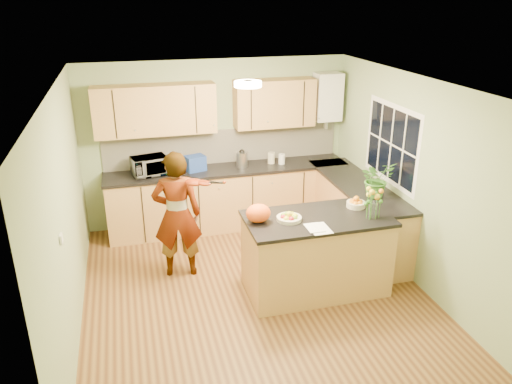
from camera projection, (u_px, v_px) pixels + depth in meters
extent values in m
plane|color=#543018|center=(255.00, 293.00, 6.03)|extent=(4.50, 4.50, 0.00)
cube|color=silver|center=(255.00, 85.00, 5.10)|extent=(4.00, 4.50, 0.02)
cube|color=#95AD7B|center=(217.00, 143.00, 7.58)|extent=(4.00, 0.02, 2.50)
cube|color=#95AD7B|center=(336.00, 315.00, 3.54)|extent=(4.00, 0.02, 2.50)
cube|color=#95AD7B|center=(66.00, 217.00, 5.08)|extent=(0.02, 4.50, 2.50)
cube|color=#95AD7B|center=(414.00, 181.00, 6.04)|extent=(0.02, 4.50, 2.50)
cube|color=#B07946|center=(229.00, 198.00, 7.63)|extent=(3.60, 0.60, 0.90)
cube|color=black|center=(228.00, 169.00, 7.45)|extent=(3.64, 0.62, 0.04)
cube|color=#B07946|center=(356.00, 216.00, 7.03)|extent=(0.60, 2.20, 0.90)
cube|color=black|center=(358.00, 185.00, 6.85)|extent=(0.62, 2.24, 0.04)
cube|color=beige|center=(224.00, 146.00, 7.61)|extent=(3.60, 0.02, 0.52)
cube|color=#B07946|center=(155.00, 110.00, 6.99)|extent=(1.70, 0.34, 0.70)
cube|color=#B07946|center=(274.00, 103.00, 7.41)|extent=(1.20, 0.34, 0.70)
cube|color=white|center=(327.00, 97.00, 7.60)|extent=(0.40, 0.30, 0.72)
cylinder|color=#B1B1B5|center=(326.00, 122.00, 7.75)|extent=(0.06, 0.06, 0.20)
cube|color=white|center=(392.00, 144.00, 6.47)|extent=(0.01, 1.30, 1.05)
cube|color=black|center=(391.00, 144.00, 6.47)|extent=(0.01, 1.18, 0.92)
cube|color=white|center=(61.00, 239.00, 4.53)|extent=(0.02, 0.09, 0.09)
cylinder|color=#FFEABF|center=(248.00, 84.00, 5.38)|extent=(0.30, 0.30, 0.06)
cylinder|color=white|center=(248.00, 81.00, 5.37)|extent=(0.10, 0.10, 0.02)
cube|color=#B07946|center=(316.00, 255.00, 5.95)|extent=(1.64, 0.82, 0.93)
cube|color=black|center=(318.00, 218.00, 5.77)|extent=(1.69, 0.86, 0.04)
cylinder|color=beige|center=(289.00, 218.00, 5.67)|extent=(0.29, 0.29, 0.04)
cylinder|color=beige|center=(356.00, 204.00, 6.02)|extent=(0.23, 0.23, 0.07)
cylinder|color=silver|center=(373.00, 210.00, 5.71)|extent=(0.10, 0.10, 0.20)
ellipsoid|color=#F25113|center=(258.00, 213.00, 5.60)|extent=(0.34, 0.32, 0.21)
cube|color=white|center=(319.00, 228.00, 5.47)|extent=(0.22, 0.30, 0.01)
imported|color=#EDB691|center=(177.00, 215.00, 6.17)|extent=(0.65, 0.47, 1.64)
imported|color=white|center=(149.00, 166.00, 7.12)|extent=(0.55, 0.43, 0.27)
cube|color=navy|center=(195.00, 163.00, 7.31)|extent=(0.33, 0.28, 0.22)
cylinder|color=#B1B1B5|center=(242.00, 160.00, 7.45)|extent=(0.17, 0.17, 0.23)
sphere|color=black|center=(242.00, 150.00, 7.40)|extent=(0.08, 0.08, 0.08)
cylinder|color=beige|center=(271.00, 158.00, 7.63)|extent=(0.14, 0.14, 0.17)
cylinder|color=white|center=(282.00, 159.00, 7.60)|extent=(0.11, 0.11, 0.15)
imported|color=#3E7C29|center=(377.00, 179.00, 6.33)|extent=(0.47, 0.42, 0.47)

